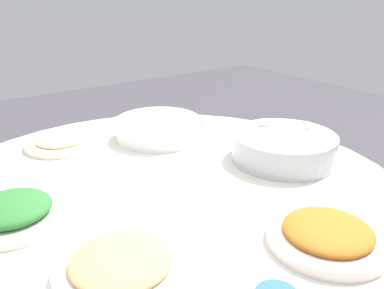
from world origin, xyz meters
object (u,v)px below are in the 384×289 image
dish_stirfry (327,235)px  soup_bowl (158,129)px  dish_shrimp (121,265)px  rice_bowl (284,147)px  round_dining_table (163,223)px  dish_greens (12,212)px  dish_noodles (60,142)px

dish_stirfry → soup_bowl: bearing=-3.0°
dish_stirfry → dish_shrimp: bearing=67.3°
soup_bowl → dish_shrimp: size_ratio=1.15×
rice_bowl → soup_bowl: rice_bowl is taller
round_dining_table → dish_greens: bearing=80.7°
soup_bowl → dish_stirfry: size_ratio=1.16×
rice_bowl → soup_bowl: (0.37, 0.21, -0.01)m
round_dining_table → soup_bowl: soup_bowl is taller
round_dining_table → dish_stirfry: size_ratio=5.25×
dish_greens → dish_shrimp: bearing=-158.9°
dish_shrimp → dish_stirfry: (-0.16, -0.38, 0.00)m
round_dining_table → dish_greens: (0.06, 0.35, 0.13)m
rice_bowl → dish_noodles: (0.49, 0.50, -0.03)m
rice_bowl → soup_bowl: size_ratio=1.09×
rice_bowl → dish_noodles: size_ratio=1.37×
soup_bowl → dish_greens: size_ratio=1.18×
soup_bowl → dish_shrimp: 0.70m
dish_greens → dish_noodles: dish_greens is taller
dish_shrimp → round_dining_table: bearing=-44.1°
soup_bowl → dish_noodles: 0.32m
soup_bowl → dish_stirfry: bearing=177.0°
rice_bowl → dish_greens: rice_bowl is taller
soup_bowl → dish_greens: (-0.26, 0.53, -0.01)m
dish_shrimp → dish_noodles: dish_shrimp is taller
dish_shrimp → soup_bowl: bearing=-36.7°
round_dining_table → dish_shrimp: bearing=135.9°
dish_greens → soup_bowl: bearing=-64.1°
rice_bowl → dish_shrimp: 0.65m
soup_bowl → dish_noodles: soup_bowl is taller
rice_bowl → dish_stirfry: rice_bowl is taller
dish_stirfry → round_dining_table: bearing=19.8°
soup_bowl → dish_noodles: (0.12, 0.30, -0.02)m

